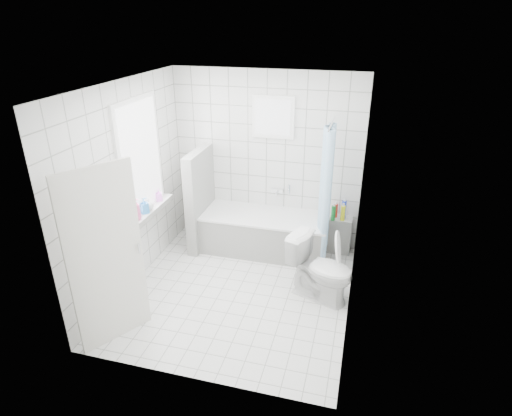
# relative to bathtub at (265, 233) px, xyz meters

# --- Properties ---
(ground) EXTENTS (3.00, 3.00, 0.00)m
(ground) POSITION_rel_bathtub_xyz_m (-0.08, -1.12, -0.29)
(ground) COLOR white
(ground) RESTS_ON ground
(ceiling) EXTENTS (3.00, 3.00, 0.00)m
(ceiling) POSITION_rel_bathtub_xyz_m (-0.08, -1.12, 2.31)
(ceiling) COLOR white
(ceiling) RESTS_ON ground
(wall_back) EXTENTS (2.80, 0.02, 2.60)m
(wall_back) POSITION_rel_bathtub_xyz_m (-0.08, 0.38, 1.01)
(wall_back) COLOR white
(wall_back) RESTS_ON ground
(wall_front) EXTENTS (2.80, 0.02, 2.60)m
(wall_front) POSITION_rel_bathtub_xyz_m (-0.08, -2.62, 1.01)
(wall_front) COLOR white
(wall_front) RESTS_ON ground
(wall_left) EXTENTS (0.02, 3.00, 2.60)m
(wall_left) POSITION_rel_bathtub_xyz_m (-1.48, -1.12, 1.01)
(wall_left) COLOR white
(wall_left) RESTS_ON ground
(wall_right) EXTENTS (0.02, 3.00, 2.60)m
(wall_right) POSITION_rel_bathtub_xyz_m (1.32, -1.12, 1.01)
(wall_right) COLOR white
(wall_right) RESTS_ON ground
(window_left) EXTENTS (0.01, 0.90, 1.40)m
(window_left) POSITION_rel_bathtub_xyz_m (-1.44, -0.82, 1.31)
(window_left) COLOR white
(window_left) RESTS_ON wall_left
(window_back) EXTENTS (0.50, 0.01, 0.50)m
(window_back) POSITION_rel_bathtub_xyz_m (0.02, 0.33, 1.66)
(window_back) COLOR white
(window_back) RESTS_ON wall_back
(window_sill) EXTENTS (0.18, 1.02, 0.08)m
(window_sill) POSITION_rel_bathtub_xyz_m (-1.39, -0.82, 0.57)
(window_sill) COLOR white
(window_sill) RESTS_ON wall_left
(door) EXTENTS (0.45, 0.71, 2.00)m
(door) POSITION_rel_bathtub_xyz_m (-1.13, -2.26, 0.71)
(door) COLOR silver
(door) RESTS_ON ground
(bathtub) EXTENTS (1.85, 0.77, 0.58)m
(bathtub) POSITION_rel_bathtub_xyz_m (0.00, 0.00, 0.00)
(bathtub) COLOR white
(bathtub) RESTS_ON ground
(partition_wall) EXTENTS (0.15, 0.85, 1.50)m
(partition_wall) POSITION_rel_bathtub_xyz_m (-0.99, -0.05, 0.46)
(partition_wall) COLOR white
(partition_wall) RESTS_ON ground
(tiled_ledge) EXTENTS (0.40, 0.24, 0.55)m
(tiled_ledge) POSITION_rel_bathtub_xyz_m (1.05, 0.25, -0.02)
(tiled_ledge) COLOR white
(tiled_ledge) RESTS_ON ground
(toilet) EXTENTS (0.92, 0.71, 0.83)m
(toilet) POSITION_rel_bathtub_xyz_m (0.95, -0.96, 0.12)
(toilet) COLOR white
(toilet) RESTS_ON ground
(curtain_rod) EXTENTS (0.02, 0.80, 0.02)m
(curtain_rod) POSITION_rel_bathtub_xyz_m (0.87, -0.02, 1.71)
(curtain_rod) COLOR silver
(curtain_rod) RESTS_ON wall_back
(shower_curtain) EXTENTS (0.14, 0.48, 1.78)m
(shower_curtain) POSITION_rel_bathtub_xyz_m (0.87, -0.16, 0.81)
(shower_curtain) COLOR #4695CE
(shower_curtain) RESTS_ON curtain_rod
(tub_faucet) EXTENTS (0.18, 0.06, 0.06)m
(tub_faucet) POSITION_rel_bathtub_xyz_m (0.10, 0.33, 0.56)
(tub_faucet) COLOR silver
(tub_faucet) RESTS_ON wall_back
(sill_bottles) EXTENTS (0.17, 0.73, 0.29)m
(sill_bottles) POSITION_rel_bathtub_xyz_m (-1.38, -0.98, 0.72)
(sill_bottles) COLOR pink
(sill_bottles) RESTS_ON window_sill
(ledge_bottles) EXTENTS (0.20, 0.17, 0.27)m
(ledge_bottles) POSITION_rel_bathtub_xyz_m (1.05, 0.22, 0.38)
(ledge_bottles) COLOR blue
(ledge_bottles) RESTS_ON tiled_ledge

